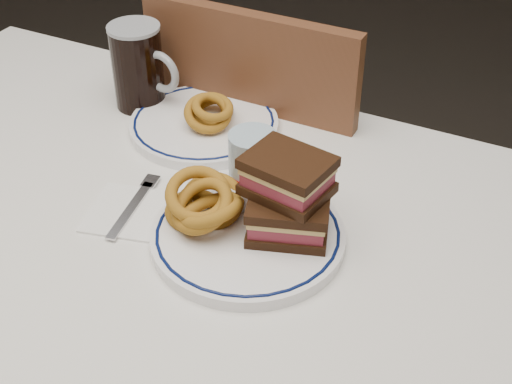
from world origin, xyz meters
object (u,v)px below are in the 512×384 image
at_px(chair_far, 274,174).
at_px(beer_mug, 139,66).
at_px(main_plate, 248,235).
at_px(reuben_sandwich, 288,196).
at_px(far_plate, 204,124).

distance_m(chair_far, beer_mug, 0.43).
relative_size(main_plate, beer_mug, 1.78).
distance_m(chair_far, main_plate, 0.56).
relative_size(reuben_sandwich, beer_mug, 0.89).
xyz_separation_m(chair_far, reuben_sandwich, (0.23, -0.44, 0.32)).
distance_m(main_plate, far_plate, 0.33).
bearing_deg(main_plate, reuben_sandwich, 33.58).
xyz_separation_m(beer_mug, far_plate, (0.15, -0.02, -0.07)).
xyz_separation_m(reuben_sandwich, far_plate, (-0.26, 0.21, -0.07)).
distance_m(reuben_sandwich, beer_mug, 0.48).
xyz_separation_m(chair_far, beer_mug, (-0.19, -0.21, 0.32)).
distance_m(reuben_sandwich, far_plate, 0.35).
height_order(main_plate, far_plate, main_plate).
bearing_deg(reuben_sandwich, beer_mug, 150.58).
height_order(reuben_sandwich, far_plate, reuben_sandwich).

